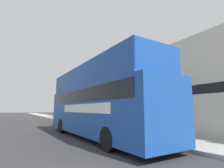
# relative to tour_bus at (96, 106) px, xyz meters

# --- Properties ---
(ground_plane) EXTENTS (144.00, 144.00, 0.00)m
(ground_plane) POSITION_rel_tour_bus_xyz_m (-4.10, 14.44, -1.87)
(ground_plane) COLOR #333335
(sidewalk) EXTENTS (3.09, 108.00, 0.14)m
(sidewalk) POSITION_rel_tour_bus_xyz_m (3.22, 11.44, -1.80)
(sidewalk) COLOR #ADAAA3
(sidewalk) RESTS_ON ground_plane
(pub_white_frontage) EXTENTS (6.01, 11.35, 6.12)m
(pub_white_frontage) POSITION_rel_tour_bus_xyz_m (7.76, -2.18, 1.19)
(pub_white_frontage) COLOR beige
(pub_white_frontage) RESTS_ON ground_plane
(brick_terrace_rear) EXTENTS (6.00, 23.12, 9.64)m
(brick_terrace_rear) POSITION_rel_tour_bus_xyz_m (7.76, 15.43, 2.94)
(brick_terrace_rear) COLOR brown
(brick_terrace_rear) RESTS_ON ground_plane
(tour_bus) EXTENTS (2.68, 10.99, 4.18)m
(tour_bus) POSITION_rel_tour_bus_xyz_m (0.00, 0.00, 0.00)
(tour_bus) COLOR #19479E
(tour_bus) RESTS_ON ground_plane
(parked_car_ahead_of_bus) EXTENTS (1.87, 4.52, 1.44)m
(parked_car_ahead_of_bus) POSITION_rel_tour_bus_xyz_m (0.58, 7.47, -1.19)
(parked_car_ahead_of_bus) COLOR #9E9EA3
(parked_car_ahead_of_bus) RESTS_ON ground_plane
(lamp_post_nearest) EXTENTS (0.35, 0.35, 5.22)m
(lamp_post_nearest) POSITION_rel_tour_bus_xyz_m (2.07, -1.46, 1.82)
(lamp_post_nearest) COLOR black
(lamp_post_nearest) RESTS_ON sidewalk
(lamp_post_second) EXTENTS (0.35, 0.35, 4.35)m
(lamp_post_second) POSITION_rel_tour_bus_xyz_m (2.18, 8.41, 1.29)
(lamp_post_second) COLOR black
(lamp_post_second) RESTS_ON sidewalk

